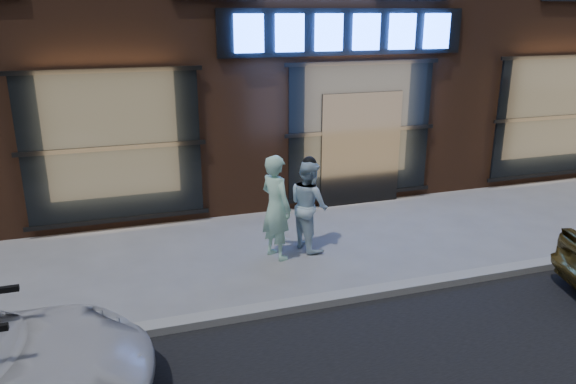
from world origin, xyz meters
TOP-DOWN VIEW (x-y plane):
  - ground at (0.00, 0.00)m, footprint 90.00×90.00m
  - curb at (0.00, 0.00)m, footprint 60.00×0.25m
  - man_bowtie at (-2.53, 1.78)m, footprint 0.65×0.77m
  - man_cap at (-1.87, 1.98)m, footprint 0.75×0.88m

SIDE VIEW (x-z plane):
  - ground at x=0.00m, z-range 0.00..0.00m
  - curb at x=0.00m, z-range 0.00..0.12m
  - man_cap at x=-1.87m, z-range 0.00..1.60m
  - man_bowtie at x=-2.53m, z-range 0.00..1.79m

